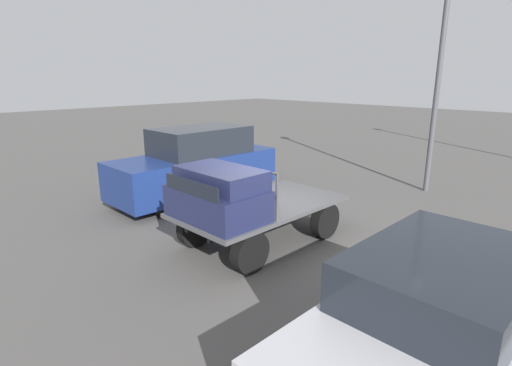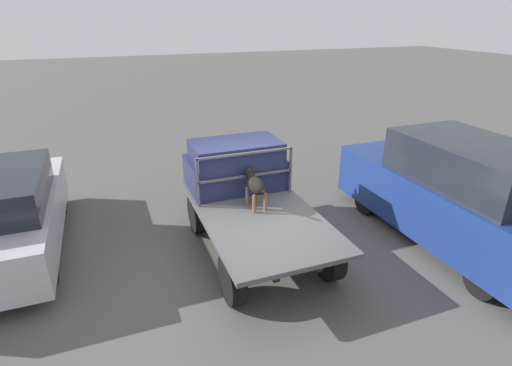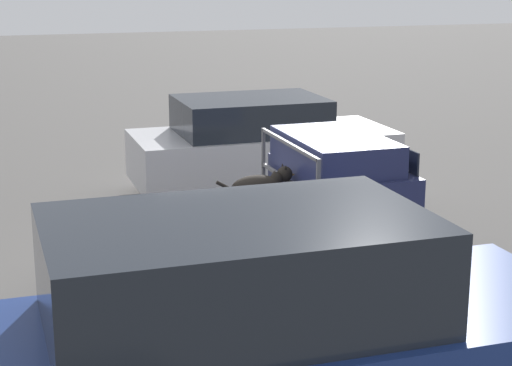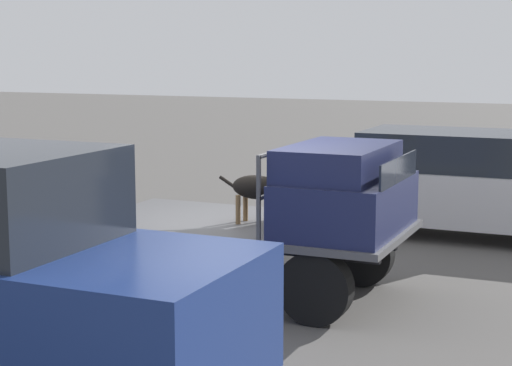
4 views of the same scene
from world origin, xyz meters
TOP-DOWN VIEW (x-y plane):
  - ground_plane at (0.00, 0.00)m, footprint 80.00×80.00m
  - flatbed_truck at (0.00, 0.00)m, footprint 3.80×2.02m
  - truck_cab at (1.21, 0.00)m, footprint 1.24×1.90m
  - truck_headboard at (0.55, 0.00)m, footprint 0.04×1.90m
  - dog at (0.19, -0.04)m, footprint 0.97×0.29m
  - parked_sedan at (1.63, 4.36)m, footprint 4.42×1.90m

SIDE VIEW (x-z plane):
  - ground_plane at x=0.00m, z-range 0.00..0.00m
  - flatbed_truck at x=0.00m, z-range 0.19..1.06m
  - parked_sedan at x=1.63m, z-range 0.00..1.66m
  - dog at x=0.19m, z-range 0.96..1.66m
  - truck_cab at x=1.21m, z-range 0.84..1.83m
  - truck_headboard at x=0.55m, z-range 1.02..1.96m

